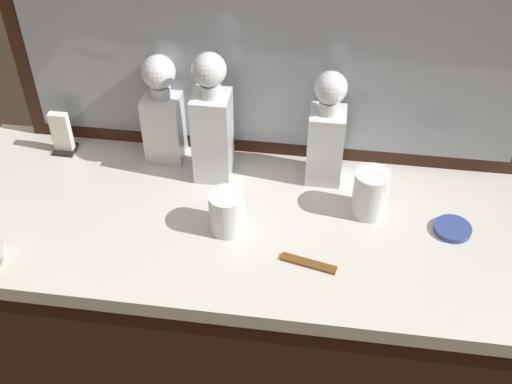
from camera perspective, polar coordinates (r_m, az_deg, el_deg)
The scene contains 10 objects.
dresser at distance 1.76m, azimuth 0.00°, elevation -13.07°, with size 1.41×0.53×0.91m.
dresser_mirror at distance 1.40m, azimuth 1.43°, elevation 15.60°, with size 1.21×0.03×0.74m.
crystal_decanter_center at distance 1.46m, azimuth -3.87°, elevation 5.57°, with size 0.08×0.08×0.32m.
crystal_decanter_right at distance 1.46m, azimuth 6.20°, elevation 4.72°, with size 0.08×0.08×0.28m.
crystal_decanter_left at distance 1.54m, azimuth -8.13°, elevation 6.46°, with size 0.09×0.09×0.27m.
crystal_tumbler_far_right at distance 1.42m, azimuth 10.02°, elevation -0.23°, with size 0.08×0.08×0.11m.
crystal_tumbler_far_left at distance 1.37m, azimuth -2.57°, elevation -1.91°, with size 0.08×0.08×0.09m.
porcelain_dish at distance 1.45m, azimuth 16.92°, elevation -3.12°, with size 0.08×0.08×0.01m.
tortoiseshell_comb at distance 1.33m, azimuth 4.65°, elevation -6.28°, with size 0.12×0.05×0.01m.
napkin_holder at distance 1.64m, azimuth -16.69°, elevation 4.79°, with size 0.05×0.05×0.11m.
Camera 1 is at (0.14, -1.01, 1.89)m, focal length 45.42 mm.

